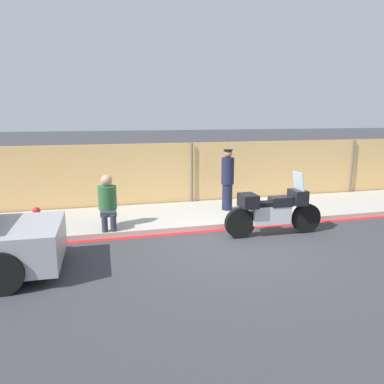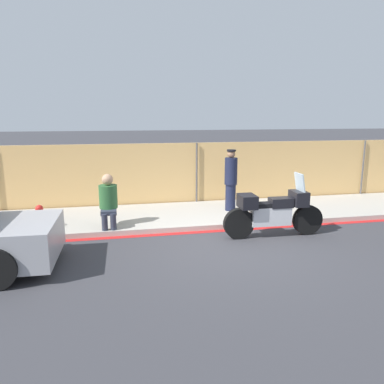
{
  "view_description": "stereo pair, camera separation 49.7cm",
  "coord_description": "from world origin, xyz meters",
  "px_view_note": "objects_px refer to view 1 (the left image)",
  "views": [
    {
      "loc": [
        -2.92,
        -7.22,
        2.78
      ],
      "look_at": [
        -0.66,
        1.27,
        0.96
      ],
      "focal_mm": 35.0,
      "sensor_mm": 36.0,
      "label": 1
    },
    {
      "loc": [
        -2.43,
        -7.34,
        2.78
      ],
      "look_at": [
        -0.66,
        1.27,
        0.96
      ],
      "focal_mm": 35.0,
      "sensor_mm": 36.0,
      "label": 2
    }
  ],
  "objects_px": {
    "person_seated_on_curb": "(107,199)",
    "fire_hydrant": "(37,219)",
    "officer_standing": "(228,179)",
    "motorcycle": "(273,211)"
  },
  "relations": [
    {
      "from": "motorcycle",
      "to": "fire_hydrant",
      "type": "xyz_separation_m",
      "value": [
        -5.31,
        1.34,
        -0.19
      ]
    },
    {
      "from": "motorcycle",
      "to": "officer_standing",
      "type": "xyz_separation_m",
      "value": [
        -0.38,
        2.07,
        0.41
      ]
    },
    {
      "from": "officer_standing",
      "to": "fire_hydrant",
      "type": "bearing_deg",
      "value": -171.56
    },
    {
      "from": "person_seated_on_curb",
      "to": "fire_hydrant",
      "type": "xyz_separation_m",
      "value": [
        -1.6,
        0.15,
        -0.41
      ]
    },
    {
      "from": "person_seated_on_curb",
      "to": "fire_hydrant",
      "type": "bearing_deg",
      "value": 174.69
    },
    {
      "from": "person_seated_on_curb",
      "to": "fire_hydrant",
      "type": "relative_size",
      "value": 2.24
    },
    {
      "from": "officer_standing",
      "to": "fire_hydrant",
      "type": "relative_size",
      "value": 3.02
    },
    {
      "from": "officer_standing",
      "to": "fire_hydrant",
      "type": "height_order",
      "value": "officer_standing"
    },
    {
      "from": "motorcycle",
      "to": "person_seated_on_curb",
      "type": "bearing_deg",
      "value": 163.21
    },
    {
      "from": "motorcycle",
      "to": "fire_hydrant",
      "type": "relative_size",
      "value": 4.22
    }
  ]
}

